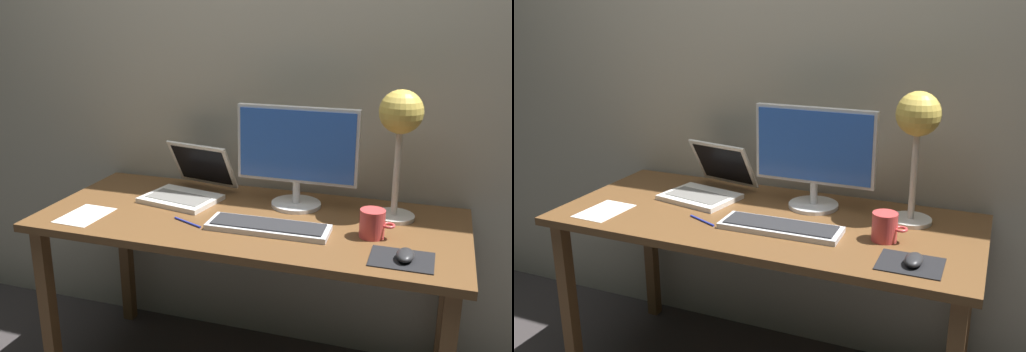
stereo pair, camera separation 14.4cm
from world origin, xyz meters
The scene contains 11 objects.
back_wall centered at (0.00, 0.40, 1.30)m, with size 4.80×0.06×2.60m, color #B2A893.
desk centered at (0.00, 0.00, 0.66)m, with size 1.60×0.70×0.74m.
monitor centered at (0.14, 0.17, 0.96)m, with size 0.48×0.20×0.40m.
keyboard_main centered at (0.10, -0.10, 0.75)m, with size 0.44×0.15×0.03m.
laptop centered at (-0.31, 0.15, 0.80)m, with size 0.35×0.37×0.21m.
desk_lamp centered at (0.52, 0.16, 1.11)m, with size 0.16×0.16×0.49m.
mousepad centered at (0.58, -0.21, 0.74)m, with size 0.20×0.16×0.00m, color black.
mouse centered at (0.59, -0.21, 0.76)m, with size 0.06×0.10×0.03m, color #28282B.
coffee_mug centered at (0.47, -0.05, 0.79)m, with size 0.12×0.09×0.10m.
paper_sheet_near_mouse centered at (-0.60, -0.19, 0.74)m, with size 0.15×0.21×0.00m, color white.
pen centered at (-0.20, -0.14, 0.74)m, with size 0.01×0.01×0.14m, color #2633A5.
Camera 2 is at (0.79, -1.85, 1.52)m, focal length 39.68 mm.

